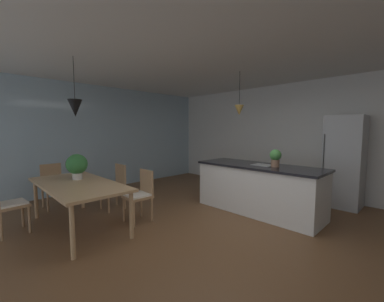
% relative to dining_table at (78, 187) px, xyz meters
% --- Properties ---
extents(ground_plane, '(10.00, 8.40, 0.04)m').
position_rel_dining_table_xyz_m(ground_plane, '(1.80, 1.36, -0.68)').
color(ground_plane, brown).
extents(ceiling_slab, '(10.00, 8.40, 0.12)m').
position_rel_dining_table_xyz_m(ceiling_slab, '(1.80, 1.36, 2.10)').
color(ceiling_slab, silver).
extents(wall_back_kitchen, '(10.00, 0.12, 2.70)m').
position_rel_dining_table_xyz_m(wall_back_kitchen, '(1.80, 4.62, 0.69)').
color(wall_back_kitchen, silver).
rests_on(wall_back_kitchen, ground_plane).
extents(window_wall_left_glazing, '(0.06, 8.40, 2.70)m').
position_rel_dining_table_xyz_m(window_wall_left_glazing, '(-2.26, 1.36, 0.69)').
color(window_wall_left_glazing, '#9EB7C6').
rests_on(window_wall_left_glazing, ground_plane).
extents(dining_table, '(2.04, 0.95, 0.72)m').
position_rel_dining_table_xyz_m(dining_table, '(0.00, 0.00, 0.00)').
color(dining_table, tan).
rests_on(dining_table, ground_plane).
extents(chair_far_left, '(0.41, 0.41, 0.87)m').
position_rel_dining_table_xyz_m(chair_far_left, '(-0.46, 0.85, -0.19)').
color(chair_far_left, '#A87F56').
rests_on(chair_far_left, ground_plane).
extents(chair_window_end, '(0.41, 0.41, 0.87)m').
position_rel_dining_table_xyz_m(chair_window_end, '(-1.39, -0.00, -0.19)').
color(chair_window_end, '#A87F56').
rests_on(chair_window_end, ground_plane).
extents(chair_far_right, '(0.41, 0.41, 0.87)m').
position_rel_dining_table_xyz_m(chair_far_right, '(0.46, 0.85, -0.19)').
color(chair_far_right, '#A87F56').
rests_on(chair_far_right, ground_plane).
extents(chair_near_left, '(0.43, 0.43, 0.87)m').
position_rel_dining_table_xyz_m(chair_near_left, '(-0.45, -0.85, -0.19)').
color(chair_near_left, '#A87F56').
rests_on(chair_near_left, ground_plane).
extents(kitchen_island, '(2.34, 0.87, 0.91)m').
position_rel_dining_table_xyz_m(kitchen_island, '(1.63, 2.70, -0.20)').
color(kitchen_island, white).
rests_on(kitchen_island, ground_plane).
extents(refrigerator, '(0.66, 0.67, 1.84)m').
position_rel_dining_table_xyz_m(refrigerator, '(2.68, 4.22, 0.26)').
color(refrigerator, '#B2B5B7').
rests_on(refrigerator, ground_plane).
extents(pendant_over_table, '(0.22, 0.22, 0.94)m').
position_rel_dining_table_xyz_m(pendant_over_table, '(-0.12, 0.05, 1.24)').
color(pendant_over_table, black).
extents(pendant_over_island_main, '(0.18, 0.18, 0.85)m').
position_rel_dining_table_xyz_m(pendant_over_island_main, '(1.17, 2.70, 1.29)').
color(pendant_over_island_main, black).
extents(potted_plant_on_island, '(0.20, 0.20, 0.31)m').
position_rel_dining_table_xyz_m(potted_plant_on_island, '(1.96, 2.70, 0.42)').
color(potted_plant_on_island, '#8C664C').
rests_on(potted_plant_on_island, kitchen_island).
extents(potted_plant_on_table, '(0.34, 0.34, 0.43)m').
position_rel_dining_table_xyz_m(potted_plant_on_table, '(-0.29, 0.09, 0.31)').
color(potted_plant_on_table, beige).
rests_on(potted_plant_on_table, dining_table).
extents(vase_on_dining_table, '(0.13, 0.13, 0.22)m').
position_rel_dining_table_xyz_m(vase_on_dining_table, '(-0.29, 0.08, 0.17)').
color(vase_on_dining_table, silver).
rests_on(vase_on_dining_table, dining_table).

